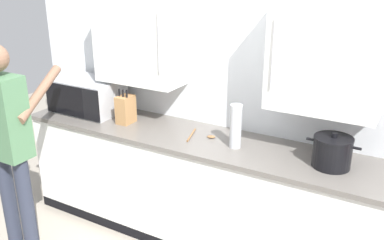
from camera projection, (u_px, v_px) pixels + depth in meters
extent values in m
cube|color=silver|center=(234.00, 63.00, 3.28)|extent=(3.90, 0.10, 2.84)
cube|color=white|center=(140.00, 35.00, 3.39)|extent=(0.72, 0.32, 0.76)
cylinder|color=#B7BABF|center=(159.00, 42.00, 3.11)|extent=(0.01, 0.01, 0.46)
cube|color=white|center=(327.00, 54.00, 2.70)|extent=(0.72, 0.32, 0.76)
cylinder|color=#B7BABF|center=(273.00, 54.00, 2.70)|extent=(0.01, 0.01, 0.46)
cube|color=white|center=(212.00, 195.00, 3.35)|extent=(3.26, 0.57, 0.87)
cube|color=#605B56|center=(213.00, 142.00, 3.19)|extent=(3.30, 0.61, 0.03)
cube|color=#B7BABF|center=(88.00, 95.00, 3.75)|extent=(0.60, 0.39, 0.29)
cube|color=beige|center=(80.00, 94.00, 3.78)|extent=(0.39, 0.33, 0.23)
cube|color=black|center=(91.00, 105.00, 3.49)|extent=(0.17, 0.01, 0.27)
cube|color=black|center=(65.00, 100.00, 3.64)|extent=(0.43, 0.02, 0.27)
cylinder|color=#B7BABF|center=(236.00, 128.00, 3.01)|extent=(0.08, 0.08, 0.29)
cylinder|color=#B7BABF|center=(236.00, 107.00, 2.96)|extent=(0.09, 0.09, 0.03)
cube|color=#A37547|center=(126.00, 110.00, 3.49)|extent=(0.11, 0.15, 0.23)
cylinder|color=black|center=(119.00, 92.00, 3.44)|extent=(0.02, 0.02, 0.06)
cylinder|color=black|center=(123.00, 93.00, 3.42)|extent=(0.02, 0.02, 0.06)
cylinder|color=black|center=(127.00, 94.00, 3.40)|extent=(0.02, 0.02, 0.06)
cylinder|color=black|center=(332.00, 153.00, 2.74)|extent=(0.25, 0.25, 0.19)
cylinder|color=black|center=(334.00, 138.00, 2.70)|extent=(0.25, 0.25, 0.02)
cylinder|color=black|center=(334.00, 135.00, 2.70)|extent=(0.04, 0.04, 0.03)
cylinder|color=black|center=(310.00, 139.00, 2.79)|extent=(0.05, 0.02, 0.02)
cylinder|color=black|center=(357.00, 148.00, 2.65)|extent=(0.05, 0.02, 0.02)
cylinder|color=brown|center=(191.00, 135.00, 3.25)|extent=(0.08, 0.24, 0.01)
ellipsoid|color=brown|center=(211.00, 137.00, 3.22)|extent=(0.07, 0.06, 0.02)
cylinder|color=#282D3D|center=(9.00, 201.00, 3.30)|extent=(0.11, 0.11, 0.82)
cylinder|color=#282D3D|center=(27.00, 208.00, 3.21)|extent=(0.11, 0.11, 0.82)
cube|color=#47704C|center=(4.00, 117.00, 3.01)|extent=(0.34, 0.20, 0.61)
cylinder|color=brown|center=(39.00, 93.00, 3.14)|extent=(0.24, 0.57, 0.30)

